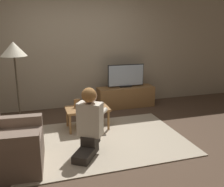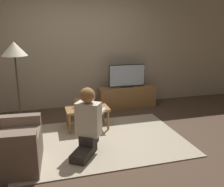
% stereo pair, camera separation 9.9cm
% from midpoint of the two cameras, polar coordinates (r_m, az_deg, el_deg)
% --- Properties ---
extents(ground_plane, '(10.00, 10.00, 0.00)m').
position_cam_midpoint_polar(ground_plane, '(4.08, -1.75, -10.71)').
color(ground_plane, brown).
extents(wall_back, '(10.00, 0.06, 2.60)m').
position_cam_midpoint_polar(wall_back, '(5.58, -6.82, 10.11)').
color(wall_back, tan).
rests_on(wall_back, ground_plane).
extents(rug, '(2.62, 1.83, 0.02)m').
position_cam_midpoint_polar(rug, '(4.07, -1.75, -10.61)').
color(rug, '#BCAD93').
rests_on(rug, ground_plane).
extents(tv_stand, '(1.28, 0.38, 0.46)m').
position_cam_midpoint_polar(tv_stand, '(5.66, 3.89, -0.80)').
color(tv_stand, olive).
rests_on(tv_stand, ground_plane).
extents(tv, '(0.83, 0.08, 0.51)m').
position_cam_midpoint_polar(tv, '(5.55, 3.97, 4.07)').
color(tv, black).
rests_on(tv, tv_stand).
extents(coffee_table, '(0.75, 0.45, 0.39)m').
position_cam_midpoint_polar(coffee_table, '(4.43, -5.07, -3.84)').
color(coffee_table, olive).
rests_on(coffee_table, ground_plane).
extents(floor_lamp, '(0.43, 0.43, 1.53)m').
position_cam_midpoint_polar(floor_lamp, '(4.56, -20.78, 8.47)').
color(floor_lamp, '#4C4233').
rests_on(floor_lamp, ground_plane).
extents(armchair, '(0.76, 0.84, 0.99)m').
position_cam_midpoint_polar(armchair, '(3.47, -21.93, -10.81)').
color(armchair, '#7A6656').
rests_on(armchair, ground_plane).
extents(person_kneeling, '(0.67, 0.83, 0.95)m').
position_cam_midpoint_polar(person_kneeling, '(3.55, -4.74, -6.15)').
color(person_kneeling, '#332D28').
rests_on(person_kneeling, rug).
extents(picture_frame, '(0.11, 0.01, 0.15)m').
position_cam_midpoint_polar(picture_frame, '(4.44, -7.37, -2.16)').
color(picture_frame, olive).
rests_on(picture_frame, coffee_table).
extents(table_lamp, '(0.18, 0.18, 0.17)m').
position_cam_midpoint_polar(table_lamp, '(4.46, -4.59, -1.62)').
color(table_lamp, '#4C3823').
rests_on(table_lamp, coffee_table).
extents(remote, '(0.04, 0.15, 0.02)m').
position_cam_midpoint_polar(remote, '(4.30, -6.55, -3.63)').
color(remote, black).
rests_on(remote, coffee_table).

